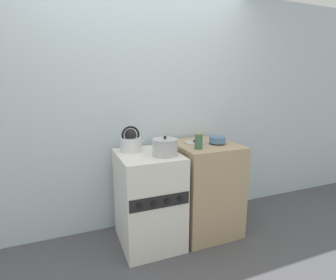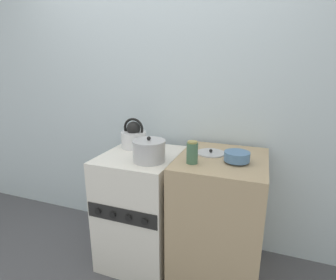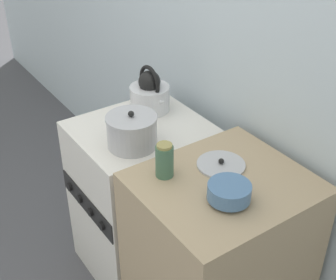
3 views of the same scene
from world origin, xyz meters
The scene contains 9 objects.
ground_plane centered at (0.00, 0.00, 0.00)m, with size 12.00×12.00×0.00m, color #4C4C51.
wall_back centered at (0.00, 0.75, 1.25)m, with size 7.00×0.06×2.50m.
stove centered at (0.00, 0.32, 0.45)m, with size 0.55×0.66×0.90m.
counter centered at (0.61, 0.34, 0.47)m, with size 0.60×0.68×0.94m.
kettle centered at (-0.12, 0.46, 0.99)m, with size 0.25×0.21×0.24m.
cooking_pot centered at (0.12, 0.20, 0.97)m, with size 0.23×0.23×0.18m.
enamel_bowl centered at (0.71, 0.27, 0.98)m, with size 0.16×0.16×0.07m.
storage_jar centered at (0.44, 0.17, 1.01)m, with size 0.07×0.07×0.15m.
loose_pot_lid centered at (0.52, 0.40, 0.94)m, with size 0.20×0.20×0.03m.
Camera 1 is at (-0.70, -1.92, 1.52)m, focal length 28.00 mm.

